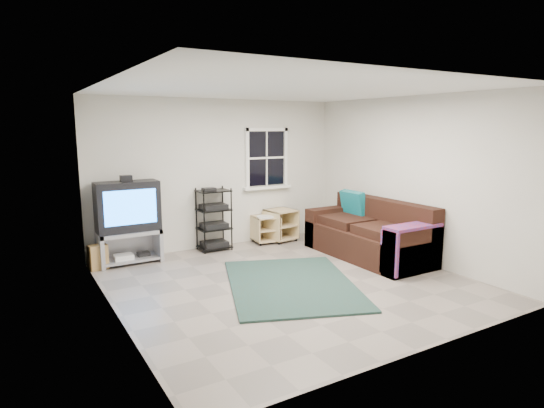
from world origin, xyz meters
TOP-DOWN VIEW (x-y plane):
  - room at (0.95, 2.27)m, footprint 4.60×4.62m
  - tv_unit at (-1.67, 2.04)m, footprint 0.94×0.47m
  - av_rack at (-0.21, 2.08)m, footprint 0.54×0.40m
  - side_table_left at (1.11, 2.07)m, footprint 0.56×0.56m
  - side_table_right at (0.80, 2.08)m, footprint 0.49×0.49m
  - sofa at (1.82, 0.38)m, footprint 0.99×2.23m
  - shag_rug at (-0.03, -0.11)m, footprint 2.34×2.69m
  - paper_bag at (-2.17, 1.94)m, footprint 0.29×0.22m

SIDE VIEW (x-z plane):
  - shag_rug at x=-0.03m, z-range 0.00..0.03m
  - paper_bag at x=-2.17m, z-range 0.00..0.38m
  - side_table_right at x=0.80m, z-range 0.03..0.55m
  - side_table_left at x=1.11m, z-range 0.02..0.61m
  - sofa at x=1.82m, z-range -0.15..0.87m
  - av_rack at x=-0.21m, z-range -0.07..1.02m
  - tv_unit at x=-1.67m, z-range 0.07..1.46m
  - room at x=0.95m, z-range -0.82..3.78m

